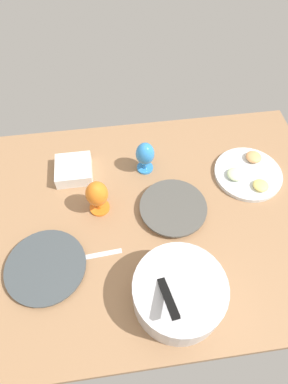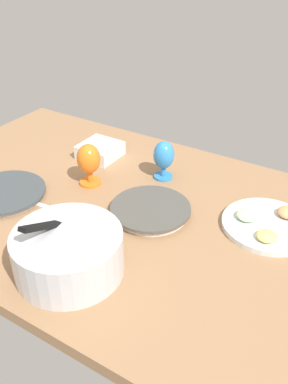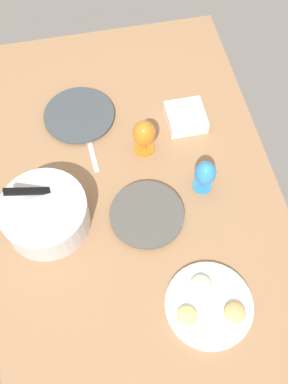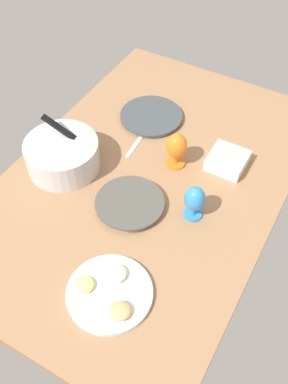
# 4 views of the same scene
# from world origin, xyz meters

# --- Properties ---
(ground_plane) EXTENTS (1.60, 1.04, 0.04)m
(ground_plane) POSITION_xyz_m (0.00, 0.00, -0.02)
(ground_plane) COLOR #99704C
(dinner_plate_left) EXTENTS (0.26, 0.26, 0.03)m
(dinner_plate_left) POSITION_xyz_m (-0.16, -0.02, 0.01)
(dinner_plate_left) COLOR silver
(dinner_plate_left) RESTS_ON ground_plane
(dinner_plate_right) EXTENTS (0.28, 0.28, 0.02)m
(dinner_plate_right) POSITION_xyz_m (0.32, 0.16, 0.01)
(dinner_plate_right) COLOR silver
(dinner_plate_right) RESTS_ON ground_plane
(mixing_bowl) EXTENTS (0.30, 0.30, 0.20)m
(mixing_bowl) POSITION_xyz_m (-0.11, 0.33, 0.07)
(mixing_bowl) COLOR silver
(mixing_bowl) RESTS_ON ground_plane
(fruit_platter) EXTENTS (0.28, 0.28, 0.05)m
(fruit_platter) POSITION_xyz_m (-0.51, -0.15, 0.01)
(fruit_platter) COLOR silver
(fruit_platter) RESTS_ON ground_plane
(hurricane_glass_orange) EXTENTS (0.09, 0.09, 0.16)m
(hurricane_glass_orange) POSITION_xyz_m (0.12, -0.06, 0.09)
(hurricane_glass_orange) COLOR orange
(hurricane_glass_orange) RESTS_ON ground_plane
(hurricane_glass_blue) EXTENTS (0.08, 0.08, 0.15)m
(hurricane_glass_blue) POSITION_xyz_m (-0.08, -0.24, 0.09)
(hurricane_glass_blue) COLOR #3186D5
(hurricane_glass_blue) RESTS_ON ground_plane
(square_bowl_white) EXTENTS (0.15, 0.15, 0.06)m
(square_bowl_white) POSITION_xyz_m (0.22, -0.25, 0.03)
(square_bowl_white) COLOR white
(square_bowl_white) RESTS_ON ground_plane
(fork_by_right_plate) EXTENTS (0.18, 0.03, 0.01)m
(fork_by_right_plate) POSITION_xyz_m (0.15, 0.14, 0.00)
(fork_by_right_plate) COLOR silver
(fork_by_right_plate) RESTS_ON ground_plane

